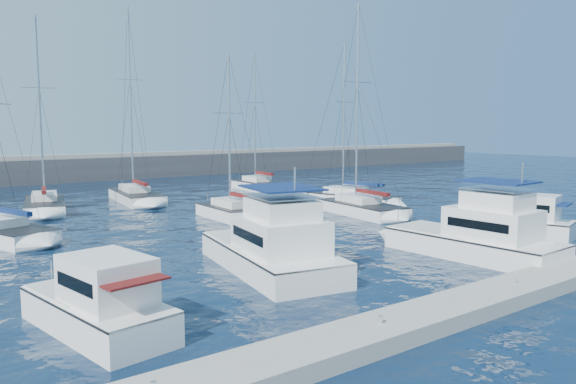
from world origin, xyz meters
TOP-DOWN VIEW (x-y plane):
  - ground at (0.00, 0.00)m, footprint 220.00×220.00m
  - breakwater at (0.00, 52.00)m, footprint 160.00×6.00m
  - dock at (0.00, -11.00)m, footprint 40.00×2.20m
  - dock_cleat_near_port at (-8.00, -11.00)m, footprint 0.16×0.16m
  - dock_cleat_centre at (0.00, -11.00)m, footprint 0.16×0.16m
  - motor_yacht_port_outer at (-15.22, -4.75)m, footprint 3.66×7.00m
  - motor_yacht_port_inner at (-5.68, -1.62)m, footprint 5.80×10.43m
  - motor_yacht_stbd_inner at (4.92, -5.95)m, footprint 3.96×9.58m
  - motor_yacht_stbd_outer at (12.29, -4.28)m, footprint 4.22×6.56m
  - sailboat_mid_a at (-14.79, 14.46)m, footprint 5.32×8.14m
  - sailboat_mid_c at (0.95, 12.82)m, footprint 3.36×8.06m
  - sailboat_mid_d at (10.38, 8.69)m, footprint 4.08×8.60m
  - sailboat_mid_e at (13.85, 13.70)m, footprint 5.09×9.20m
  - sailboat_back_a at (-9.64, 25.89)m, footprint 5.03×9.19m
  - sailboat_back_b at (-1.18, 27.15)m, footprint 4.43×9.99m
  - sailboat_back_c at (13.55, 28.31)m, footprint 3.26×7.23m

SIDE VIEW (x-z plane):
  - ground at x=0.00m, z-range 0.00..0.00m
  - dock at x=0.00m, z-range 0.00..0.60m
  - sailboat_mid_c at x=0.95m, z-range -5.94..6.95m
  - sailboat_mid_a at x=-14.79m, z-range -6.25..7.28m
  - sailboat_mid_e at x=13.85m, z-range -6.92..7.96m
  - sailboat_back_a at x=-9.64m, z-range -7.73..8.80m
  - sailboat_back_c at x=13.55m, z-range -7.25..8.34m
  - sailboat_mid_d at x=10.38m, z-range -7.99..9.08m
  - sailboat_back_b at x=-1.18m, z-range -8.69..9.78m
  - dock_cleat_near_port at x=-8.00m, z-range 0.60..0.85m
  - dock_cleat_centre at x=0.00m, z-range 0.60..0.85m
  - motor_yacht_port_outer at x=-15.22m, z-range -0.66..2.54m
  - motor_yacht_stbd_outer at x=12.29m, z-range -0.66..2.54m
  - breakwater at x=0.00m, z-range -1.17..3.28m
  - motor_yacht_stbd_inner at x=4.92m, z-range -1.21..3.48m
  - motor_yacht_port_inner at x=-5.68m, z-range -1.21..3.48m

